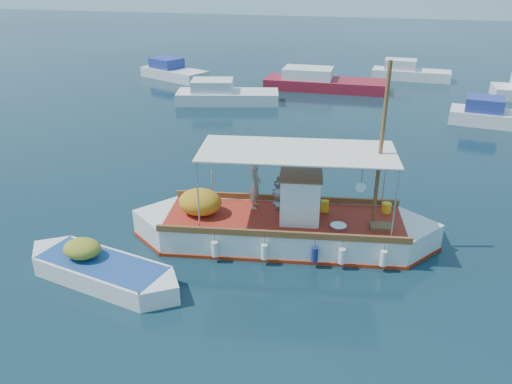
# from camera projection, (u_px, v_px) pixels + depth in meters

# --- Properties ---
(ground) EXTENTS (160.00, 160.00, 0.00)m
(ground) POSITION_uv_depth(u_px,v_px,m) (272.00, 243.00, 17.39)
(ground) COLOR black
(ground) RESTS_ON ground
(fishing_caique) EXTENTS (10.59, 3.90, 6.52)m
(fishing_caique) POSITION_uv_depth(u_px,v_px,m) (282.00, 228.00, 17.21)
(fishing_caique) COLOR white
(fishing_caique) RESTS_ON ground
(dinghy) EXTENTS (5.56, 2.48, 1.39)m
(dinghy) POSITION_uv_depth(u_px,v_px,m) (101.00, 271.00, 15.27)
(dinghy) COLOR white
(dinghy) RESTS_ON ground
(bg_boat_nw) EXTENTS (7.32, 3.90, 1.80)m
(bg_boat_nw) POSITION_uv_depth(u_px,v_px,m) (225.00, 96.00, 34.50)
(bg_boat_nw) COLOR silver
(bg_boat_nw) RESTS_ON ground
(bg_boat_n) EXTENTS (9.20, 2.85, 1.80)m
(bg_boat_n) POSITION_uv_depth(u_px,v_px,m) (322.00, 83.00, 38.11)
(bg_boat_n) COLOR maroon
(bg_boat_n) RESTS_ON ground
(bg_boat_ne) EXTENTS (5.57, 3.03, 1.80)m
(bg_boat_ne) POSITION_uv_depth(u_px,v_px,m) (494.00, 116.00, 29.86)
(bg_boat_ne) COLOR silver
(bg_boat_ne) RESTS_ON ground
(bg_boat_far_w) EXTENTS (6.35, 4.60, 1.80)m
(bg_boat_far_w) POSITION_uv_depth(u_px,v_px,m) (173.00, 72.00, 41.81)
(bg_boat_far_w) COLOR silver
(bg_boat_far_w) RESTS_ON ground
(bg_boat_far_n) EXTENTS (6.37, 2.43, 1.80)m
(bg_boat_far_n) POSITION_uv_depth(u_px,v_px,m) (409.00, 73.00, 41.42)
(bg_boat_far_n) COLOR silver
(bg_boat_far_n) RESTS_ON ground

